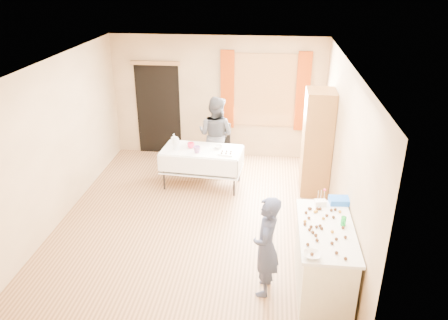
# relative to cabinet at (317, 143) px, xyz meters

# --- Properties ---
(floor) EXTENTS (4.50, 5.50, 0.02)m
(floor) POSITION_rel_cabinet_xyz_m (-1.99, -1.21, -0.98)
(floor) COLOR #9E7047
(floor) RESTS_ON ground
(ceiling) EXTENTS (4.50, 5.50, 0.02)m
(ceiling) POSITION_rel_cabinet_xyz_m (-1.99, -1.21, 1.64)
(ceiling) COLOR white
(ceiling) RESTS_ON floor
(wall_back) EXTENTS (4.50, 0.02, 2.60)m
(wall_back) POSITION_rel_cabinet_xyz_m (-1.99, 1.55, 0.33)
(wall_back) COLOR tan
(wall_back) RESTS_ON floor
(wall_front) EXTENTS (4.50, 0.02, 2.60)m
(wall_front) POSITION_rel_cabinet_xyz_m (-1.99, -3.97, 0.33)
(wall_front) COLOR tan
(wall_front) RESTS_ON floor
(wall_left) EXTENTS (0.02, 5.50, 2.60)m
(wall_left) POSITION_rel_cabinet_xyz_m (-4.25, -1.21, 0.33)
(wall_left) COLOR tan
(wall_left) RESTS_ON floor
(wall_right) EXTENTS (0.02, 5.50, 2.60)m
(wall_right) POSITION_rel_cabinet_xyz_m (0.27, -1.21, 0.33)
(wall_right) COLOR tan
(wall_right) RESTS_ON floor
(window_frame) EXTENTS (1.32, 0.06, 1.52)m
(window_frame) POSITION_rel_cabinet_xyz_m (-0.99, 1.51, 0.53)
(window_frame) COLOR olive
(window_frame) RESTS_ON wall_back
(window_pane) EXTENTS (1.20, 0.02, 1.40)m
(window_pane) POSITION_rel_cabinet_xyz_m (-0.99, 1.49, 0.53)
(window_pane) COLOR white
(window_pane) RESTS_ON wall_back
(curtain_left) EXTENTS (0.28, 0.06, 1.65)m
(curtain_left) POSITION_rel_cabinet_xyz_m (-1.77, 1.46, 0.53)
(curtain_left) COLOR #8F3208
(curtain_left) RESTS_ON wall_back
(curtain_right) EXTENTS (0.28, 0.06, 1.65)m
(curtain_right) POSITION_rel_cabinet_xyz_m (-0.21, 1.46, 0.53)
(curtain_right) COLOR #8F3208
(curtain_right) RESTS_ON wall_back
(doorway) EXTENTS (0.95, 0.04, 2.00)m
(doorway) POSITION_rel_cabinet_xyz_m (-3.29, 1.52, 0.03)
(doorway) COLOR black
(doorway) RESTS_ON floor
(door_lintel) EXTENTS (1.05, 0.06, 0.08)m
(door_lintel) POSITION_rel_cabinet_xyz_m (-3.29, 1.49, 1.05)
(door_lintel) COLOR olive
(door_lintel) RESTS_ON wall_back
(cabinet) EXTENTS (0.50, 0.60, 1.93)m
(cabinet) POSITION_rel_cabinet_xyz_m (0.00, 0.00, 0.00)
(cabinet) COLOR #8F5D2B
(cabinet) RESTS_ON floor
(counter) EXTENTS (0.68, 1.44, 0.91)m
(counter) POSITION_rel_cabinet_xyz_m (-0.10, -2.72, -0.51)
(counter) COLOR #EDE5C5
(counter) RESTS_ON floor
(party_table) EXTENTS (1.55, 0.88, 0.75)m
(party_table) POSITION_rel_cabinet_xyz_m (-2.10, -0.00, -0.52)
(party_table) COLOR black
(party_table) RESTS_ON floor
(chair) EXTENTS (0.49, 0.49, 0.93)m
(chair) POSITION_rel_cabinet_xyz_m (-1.89, 0.89, -0.69)
(chair) COLOR black
(chair) RESTS_ON floor
(girl) EXTENTS (0.57, 0.43, 1.37)m
(girl) POSITION_rel_cabinet_xyz_m (-0.84, -2.87, -0.28)
(girl) COLOR #232A46
(girl) RESTS_ON floor
(woman) EXTENTS (1.17, 1.11, 1.58)m
(woman) POSITION_rel_cabinet_xyz_m (-1.92, 0.67, -0.18)
(woman) COLOR black
(woman) RESTS_ON floor
(soda_can) EXTENTS (0.08, 0.08, 0.12)m
(soda_can) POSITION_rel_cabinet_xyz_m (0.11, -2.62, 0.00)
(soda_can) COLOR #149830
(soda_can) RESTS_ON counter
(mixing_bowl) EXTENTS (0.21, 0.21, 0.05)m
(mixing_bowl) POSITION_rel_cabinet_xyz_m (-0.33, -3.32, -0.03)
(mixing_bowl) COLOR white
(mixing_bowl) RESTS_ON counter
(foam_block) EXTENTS (0.16, 0.12, 0.08)m
(foam_block) POSITION_rel_cabinet_xyz_m (-0.13, -2.16, -0.02)
(foam_block) COLOR white
(foam_block) RESTS_ON counter
(blue_basket) EXTENTS (0.31, 0.22, 0.08)m
(blue_basket) POSITION_rel_cabinet_xyz_m (0.15, -2.06, -0.02)
(blue_basket) COLOR blue
(blue_basket) RESTS_ON counter
(pitcher) EXTENTS (0.14, 0.14, 0.22)m
(pitcher) POSITION_rel_cabinet_xyz_m (-2.56, -0.07, -0.11)
(pitcher) COLOR silver
(pitcher) RESTS_ON party_table
(cup_red) EXTENTS (0.14, 0.14, 0.10)m
(cup_red) POSITION_rel_cabinet_xyz_m (-2.31, 0.04, -0.16)
(cup_red) COLOR #E4254B
(cup_red) RESTS_ON party_table
(cup_rainbow) EXTENTS (0.20, 0.20, 0.12)m
(cup_rainbow) POSITION_rel_cabinet_xyz_m (-2.16, -0.18, -0.15)
(cup_rainbow) COLOR red
(cup_rainbow) RESTS_ON party_table
(small_bowl) EXTENTS (0.17, 0.17, 0.05)m
(small_bowl) POSITION_rel_cabinet_xyz_m (-1.80, 0.08, -0.19)
(small_bowl) COLOR white
(small_bowl) RESTS_ON party_table
(pastry_tray) EXTENTS (0.31, 0.25, 0.02)m
(pastry_tray) POSITION_rel_cabinet_xyz_m (-1.62, -0.18, -0.21)
(pastry_tray) COLOR white
(pastry_tray) RESTS_ON party_table
(bottle) EXTENTS (0.14, 0.14, 0.19)m
(bottle) POSITION_rel_cabinet_xyz_m (-2.67, 0.24, -0.12)
(bottle) COLOR white
(bottle) RESTS_ON party_table
(cake_balls) EXTENTS (0.52, 1.11, 0.04)m
(cake_balls) POSITION_rel_cabinet_xyz_m (-0.16, -2.67, -0.04)
(cake_balls) COLOR #3F2314
(cake_balls) RESTS_ON counter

